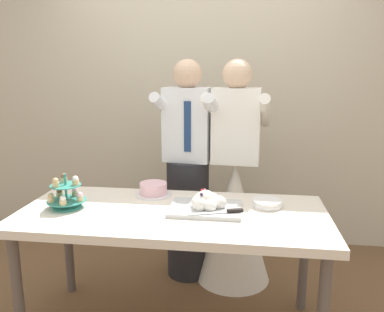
% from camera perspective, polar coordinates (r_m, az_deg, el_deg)
% --- Properties ---
extents(rear_wall, '(5.20, 0.10, 2.90)m').
position_cam_1_polar(rear_wall, '(3.58, 1.24, 10.36)').
color(rear_wall, beige).
rests_on(rear_wall, ground_plane).
extents(dessert_table, '(1.80, 0.80, 0.78)m').
position_cam_1_polar(dessert_table, '(2.33, -2.87, -9.74)').
color(dessert_table, silver).
rests_on(dessert_table, ground_plane).
extents(cupcake_stand, '(0.23, 0.23, 0.21)m').
position_cam_1_polar(cupcake_stand, '(2.45, -17.96, -5.46)').
color(cupcake_stand, teal).
rests_on(cupcake_stand, dessert_table).
extents(main_cake_tray, '(0.43, 0.31, 0.12)m').
position_cam_1_polar(main_cake_tray, '(2.30, 2.10, -7.10)').
color(main_cake_tray, silver).
rests_on(main_cake_tray, dessert_table).
extents(plate_stack, '(0.18, 0.18, 0.04)m').
position_cam_1_polar(plate_stack, '(2.41, 10.92, -6.79)').
color(plate_stack, white).
rests_on(plate_stack, dessert_table).
extents(round_cake, '(0.24, 0.24, 0.08)m').
position_cam_1_polar(round_cake, '(2.58, -5.68, -4.90)').
color(round_cake, white).
rests_on(round_cake, dessert_table).
extents(person_groom, '(0.52, 0.54, 1.66)m').
position_cam_1_polar(person_groom, '(2.96, -0.61, -3.93)').
color(person_groom, '#232328').
rests_on(person_groom, ground_plane).
extents(person_bride, '(0.56, 0.56, 1.66)m').
position_cam_1_polar(person_bride, '(2.96, 6.20, -7.33)').
color(person_bride, white).
rests_on(person_bride, ground_plane).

